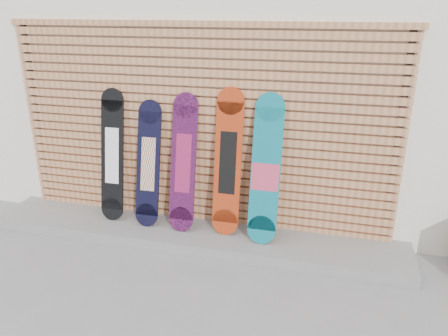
{
  "coord_description": "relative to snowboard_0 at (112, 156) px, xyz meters",
  "views": [
    {
      "loc": [
        1.27,
        -3.35,
        2.44
      ],
      "look_at": [
        0.19,
        0.75,
        0.85
      ],
      "focal_mm": 35.0,
      "sensor_mm": 36.0,
      "label": 1
    }
  ],
  "objects": [
    {
      "name": "ground",
      "position": [
        1.11,
        -0.8,
        -0.86
      ],
      "size": [
        80.0,
        80.0,
        0.0
      ],
      "primitive_type": "plane",
      "color": "gray",
      "rests_on": "ground"
    },
    {
      "name": "snowboard_2",
      "position": [
        0.85,
        -0.03,
        -0.0
      ],
      "size": [
        0.27,
        0.35,
        1.47
      ],
      "color": "black",
      "rests_on": "concrete_step"
    },
    {
      "name": "snowboard_0",
      "position": [
        0.0,
        0.0,
        0.0
      ],
      "size": [
        0.27,
        0.3,
        1.48
      ],
      "color": "black",
      "rests_on": "concrete_step"
    },
    {
      "name": "snowboard_1",
      "position": [
        0.44,
        -0.02,
        -0.05
      ],
      "size": [
        0.26,
        0.34,
        1.37
      ],
      "color": "black",
      "rests_on": "concrete_step"
    },
    {
      "name": "snowboard_3",
      "position": [
        1.33,
        -0.0,
        0.04
      ],
      "size": [
        0.29,
        0.3,
        1.55
      ],
      "color": "#AB3312",
      "rests_on": "concrete_step"
    },
    {
      "name": "building",
      "position": [
        1.61,
        2.7,
        0.94
      ],
      "size": [
        12.0,
        5.0,
        3.6
      ],
      "primitive_type": "cube",
      "color": "white",
      "rests_on": "ground"
    },
    {
      "name": "slat_wall",
      "position": [
        0.96,
        0.17,
        0.35
      ],
      "size": [
        4.26,
        0.08,
        2.29
      ],
      "color": "#B9764D",
      "rests_on": "ground"
    },
    {
      "name": "snowboard_4",
      "position": [
        1.74,
        -0.05,
        0.01
      ],
      "size": [
        0.3,
        0.39,
        1.52
      ],
      "color": "#0D7383",
      "rests_on": "concrete_step"
    },
    {
      "name": "concrete_step",
      "position": [
        0.96,
        -0.12,
        -0.8
      ],
      "size": [
        4.6,
        0.7,
        0.12
      ],
      "primitive_type": "cube",
      "color": "gray",
      "rests_on": "ground"
    }
  ]
}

